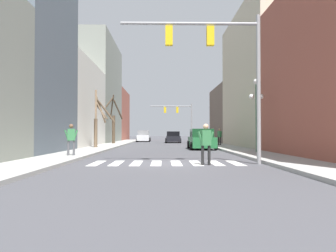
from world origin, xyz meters
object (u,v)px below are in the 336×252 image
(pedestrian_waiting_at_curb, at_px, (206,141))
(street_tree_left_near, at_px, (98,120))
(car_parked_left_near, at_px, (144,136))
(street_tree_right_far, at_px, (113,122))
(car_parked_right_mid, at_px, (173,137))
(pedestrian_on_left_sidewalk, at_px, (220,135))
(street_lamp_right_corner, at_px, (256,100))
(traffic_signal_far, at_px, (179,114))
(pedestrian_near_right_corner, at_px, (71,137))
(traffic_signal_near, at_px, (220,56))
(car_driving_away_lane, at_px, (201,140))

(pedestrian_waiting_at_curb, relative_size, street_tree_left_near, 0.36)
(car_parked_left_near, height_order, street_tree_right_far, street_tree_right_far)
(car_parked_right_mid, xyz_separation_m, pedestrian_on_left_sidewalk, (4.25, -13.08, 0.39))
(street_lamp_right_corner, distance_m, car_parked_left_near, 31.90)
(pedestrian_waiting_at_curb, bearing_deg, street_tree_left_near, 101.44)
(traffic_signal_far, height_order, pedestrian_near_right_corner, traffic_signal_far)
(pedestrian_waiting_at_curb, relative_size, pedestrian_on_left_sidewalk, 1.06)
(street_lamp_right_corner, height_order, pedestrian_on_left_sidewalk, street_lamp_right_corner)
(pedestrian_waiting_at_curb, bearing_deg, pedestrian_on_left_sidewalk, 62.15)
(traffic_signal_near, bearing_deg, street_lamp_right_corner, 61.68)
(traffic_signal_far, bearing_deg, street_tree_right_far, -132.36)
(traffic_signal_near, xyz_separation_m, traffic_signal_far, (-0.08, 33.29, -0.66))
(car_parked_left_near, relative_size, pedestrian_waiting_at_curb, 2.66)
(pedestrian_waiting_at_curb, relative_size, pedestrian_near_right_corner, 1.03)
(car_driving_away_lane, height_order, pedestrian_near_right_corner, pedestrian_near_right_corner)
(car_driving_away_lane, distance_m, pedestrian_on_left_sidewalk, 5.66)
(street_lamp_right_corner, relative_size, car_driving_away_lane, 0.98)
(pedestrian_on_left_sidewalk, bearing_deg, traffic_signal_far, 163.37)
(traffic_signal_far, distance_m, pedestrian_waiting_at_curb, 33.78)
(traffic_signal_near, xyz_separation_m, street_tree_left_near, (-8.01, 13.63, -2.27))
(car_parked_left_near, height_order, pedestrian_near_right_corner, pedestrian_near_right_corner)
(pedestrian_near_right_corner, bearing_deg, car_parked_right_mid, 59.15)
(traffic_signal_far, height_order, car_parked_right_mid, traffic_signal_far)
(pedestrian_on_left_sidewalk, distance_m, street_tree_right_far, 13.04)
(traffic_signal_far, xyz_separation_m, pedestrian_on_left_sidewalk, (3.24, -14.98, -2.95))
(traffic_signal_near, relative_size, car_driving_away_lane, 1.38)
(street_lamp_right_corner, distance_m, pedestrian_on_left_sidewalk, 12.13)
(street_lamp_right_corner, relative_size, pedestrian_waiting_at_curb, 2.65)
(traffic_signal_near, height_order, pedestrian_waiting_at_curb, traffic_signal_near)
(car_parked_right_mid, height_order, street_tree_left_near, street_tree_left_near)
(pedestrian_waiting_at_curb, distance_m, pedestrian_on_left_sidewalk, 19.04)
(street_lamp_right_corner, bearing_deg, car_parked_right_mid, 100.30)
(pedestrian_waiting_at_curb, distance_m, street_tree_left_near, 15.85)
(traffic_signal_far, height_order, pedestrian_waiting_at_curb, traffic_signal_far)
(pedestrian_near_right_corner, distance_m, pedestrian_on_left_sidewalk, 18.15)
(car_driving_away_lane, xyz_separation_m, pedestrian_waiting_at_curb, (-1.42, -13.54, 0.25))
(traffic_signal_near, distance_m, pedestrian_waiting_at_curb, 3.78)
(pedestrian_waiting_at_curb, bearing_deg, traffic_signal_far, 72.76)
(street_tree_left_near, bearing_deg, car_parked_left_near, 83.87)
(street_tree_right_far, bearing_deg, pedestrian_near_right_corner, -87.65)
(traffic_signal_near, bearing_deg, car_parked_left_near, 98.50)
(traffic_signal_far, bearing_deg, street_tree_left_near, -111.96)
(traffic_signal_near, relative_size, car_parked_right_mid, 1.36)
(traffic_signal_far, bearing_deg, pedestrian_near_right_corner, -104.10)
(street_lamp_right_corner, relative_size, street_tree_right_far, 0.81)
(pedestrian_near_right_corner, relative_size, street_tree_left_near, 0.35)
(traffic_signal_far, relative_size, street_lamp_right_corner, 1.30)
(car_parked_right_mid, bearing_deg, traffic_signal_far, -27.98)
(traffic_signal_far, distance_m, car_parked_left_near, 7.29)
(traffic_signal_far, xyz_separation_m, street_lamp_right_corner, (3.53, -26.89, -0.64))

